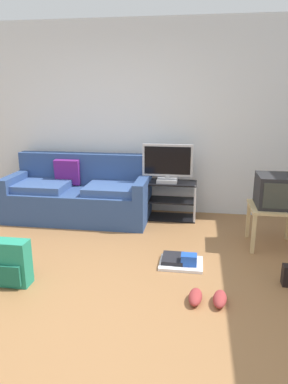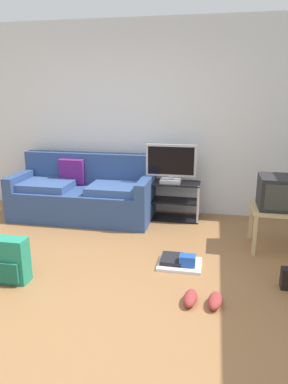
{
  "view_description": "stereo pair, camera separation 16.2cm",
  "coord_description": "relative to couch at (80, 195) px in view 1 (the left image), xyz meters",
  "views": [
    {
      "loc": [
        0.97,
        -2.72,
        1.72
      ],
      "look_at": [
        0.4,
        0.96,
        0.69
      ],
      "focal_mm": 33.45,
      "sensor_mm": 36.0,
      "label": 1
    },
    {
      "loc": [
        1.13,
        -2.69,
        1.72
      ],
      "look_at": [
        0.4,
        0.96,
        0.69
      ],
      "focal_mm": 33.45,
      "sensor_mm": 36.0,
      "label": 2
    }
  ],
  "objects": [
    {
      "name": "crt_tv",
      "position": [
        2.5,
        -0.61,
        0.33
      ],
      "size": [
        0.4,
        0.45,
        0.36
      ],
      "color": "#232326",
      "rests_on": "side_table"
    },
    {
      "name": "sneakers_pair",
      "position": [
        1.76,
        -1.93,
        -0.28
      ],
      "size": [
        0.34,
        0.27,
        0.09
      ],
      "color": "#993333",
      "rests_on": "ground_plane"
    },
    {
      "name": "tv_stand",
      "position": [
        1.22,
        0.16,
        -0.07
      ],
      "size": [
        0.81,
        0.36,
        0.53
      ],
      "color": "black",
      "rests_on": "ground_plane"
    },
    {
      "name": "wall_back",
      "position": [
        0.66,
        0.52,
        1.02
      ],
      "size": [
        9.0,
        0.1,
        2.7
      ],
      "primitive_type": "cube",
      "color": "silver",
      "rests_on": "ground_plane"
    },
    {
      "name": "couch",
      "position": [
        0.0,
        0.0,
        0.0
      ],
      "size": [
        1.95,
        0.86,
        0.88
      ],
      "color": "navy",
      "rests_on": "ground_plane"
    },
    {
      "name": "side_table",
      "position": [
        2.5,
        -0.63,
        0.08
      ],
      "size": [
        0.53,
        0.53,
        0.48
      ],
      "color": "tan",
      "rests_on": "ground_plane"
    },
    {
      "name": "ground_plane",
      "position": [
        0.66,
        -1.93,
        -0.34
      ],
      "size": [
        9.0,
        9.8,
        0.02
      ],
      "primitive_type": "cube",
      "color": "olive"
    },
    {
      "name": "backpack",
      "position": [
        -0.02,
        -1.89,
        -0.12
      ],
      "size": [
        0.31,
        0.24,
        0.43
      ],
      "rotation": [
        0.0,
        0.0,
        0.11
      ],
      "color": "#238466",
      "rests_on": "ground_plane"
    },
    {
      "name": "flat_tv",
      "position": [
        1.22,
        0.13,
        0.46
      ],
      "size": [
        0.69,
        0.22,
        0.53
      ],
      "color": "#B2B2B7",
      "rests_on": "tv_stand"
    },
    {
      "name": "floor_tray",
      "position": [
        1.49,
        -1.27,
        -0.29
      ],
      "size": [
        0.44,
        0.35,
        0.14
      ],
      "color": "silver",
      "rests_on": "ground_plane"
    }
  ]
}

